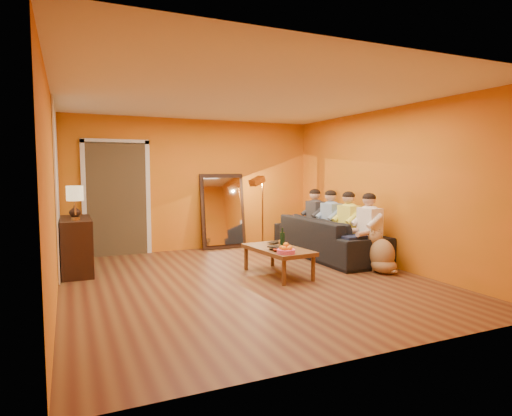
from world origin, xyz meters
name	(u,v)px	position (x,y,z in m)	size (l,w,h in m)	color
room_shell	(238,190)	(0.00, 0.37, 1.30)	(5.00, 5.50, 2.60)	brown
white_accent	(57,189)	(-2.48, 1.75, 1.30)	(0.02, 1.90, 2.58)	white
doorway_recess	(116,199)	(-1.50, 2.83, 1.05)	(1.06, 0.30, 2.10)	#3F2D19
door_jamb_left	(84,200)	(-2.07, 2.71, 1.05)	(0.08, 0.06, 2.20)	white
door_jamb_right	(148,199)	(-0.93, 2.71, 1.05)	(0.08, 0.06, 2.20)	white
door_header	(115,141)	(-1.50, 2.71, 2.12)	(1.22, 0.06, 0.08)	white
mirror_frame	(223,211)	(0.55, 2.63, 0.76)	(0.92, 0.06, 1.52)	black
mirror_glass	(223,211)	(0.55, 2.59, 0.76)	(0.78, 0.02, 1.36)	white
sideboard	(76,245)	(-2.24, 1.55, 0.42)	(0.44, 1.18, 0.85)	black
table_lamp	(75,203)	(-2.24, 1.25, 1.10)	(0.24, 0.24, 0.51)	beige
sofa	(328,237)	(2.00, 0.97, 0.36)	(0.98, 2.49, 0.73)	black
coffee_table	(278,261)	(0.54, 0.12, 0.21)	(0.62, 1.22, 0.42)	brown
floor_lamp	(263,215)	(1.17, 2.03, 0.72)	(0.30, 0.24, 1.44)	#B27434
dog	(382,251)	(2.10, -0.38, 0.34)	(0.37, 0.57, 0.67)	#AA734C
person_far_left	(369,231)	(2.13, -0.03, 0.61)	(0.70, 0.44, 1.22)	white
person_mid_left	(349,227)	(2.13, 0.52, 0.61)	(0.70, 0.44, 1.22)	#F0F050
person_mid_right	(331,223)	(2.13, 1.07, 0.61)	(0.70, 0.44, 1.22)	#7E9CC4
person_far_right	(315,220)	(2.13, 1.62, 0.61)	(0.70, 0.44, 1.22)	#2F2E33
fruit_bowl	(286,248)	(0.44, -0.33, 0.50)	(0.26, 0.26, 0.16)	#EF5489
wine_bottle	(282,238)	(0.59, 0.07, 0.58)	(0.07, 0.07, 0.31)	black
tumbler	(281,243)	(0.66, 0.24, 0.46)	(0.10, 0.10, 0.09)	#B27F3F
laptop	(278,243)	(0.72, 0.47, 0.43)	(0.33, 0.21, 0.03)	black
book_lower	(273,250)	(0.36, -0.08, 0.43)	(0.16, 0.22, 0.02)	black
book_mid	(273,249)	(0.37, -0.07, 0.45)	(0.17, 0.23, 0.02)	#A82D13
book_upper	(273,248)	(0.36, -0.09, 0.47)	(0.16, 0.22, 0.02)	black
vase	(75,211)	(-2.24, 1.80, 0.94)	(0.18, 0.18, 0.18)	black
flowers	(74,195)	(-2.24, 1.80, 1.19)	(0.17, 0.17, 0.45)	#A82D13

